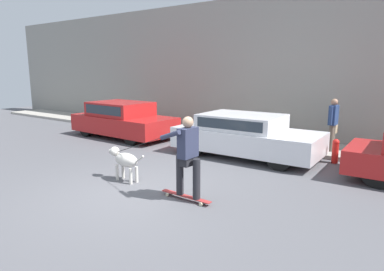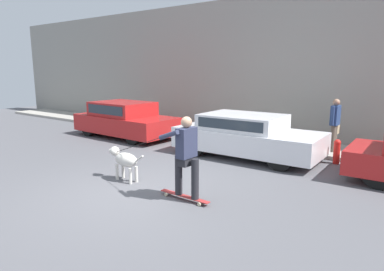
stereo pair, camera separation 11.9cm
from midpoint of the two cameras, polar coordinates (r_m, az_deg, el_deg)
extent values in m
plane|color=#545459|center=(7.19, -9.01, -9.48)|extent=(36.00, 36.00, 0.00)
cube|color=gray|center=(12.70, 13.71, 10.84)|extent=(32.00, 0.30, 5.07)
cube|color=#A39E93|center=(11.95, 11.20, -1.03)|extent=(30.00, 1.85, 0.12)
cylinder|color=black|center=(12.71, -5.12, 1.00)|extent=(0.62, 0.22, 0.61)
cylinder|color=black|center=(11.63, -10.34, -0.08)|extent=(0.62, 0.22, 0.61)
cylinder|color=black|center=(14.50, -12.43, 2.01)|extent=(0.62, 0.22, 0.61)
cylinder|color=black|center=(13.55, -17.49, 1.15)|extent=(0.62, 0.22, 0.61)
cube|color=#B21E1E|center=(13.03, -11.53, 1.90)|extent=(4.09, 1.94, 0.62)
cube|color=#B21E1E|center=(13.08, -12.10, 4.39)|extent=(2.23, 1.70, 0.50)
cube|color=#28333D|center=(12.56, -14.93, 4.12)|extent=(1.92, 0.07, 0.32)
cylinder|color=black|center=(10.29, 17.12, -1.68)|extent=(0.67, 0.21, 0.66)
cylinder|color=black|center=(8.83, 14.01, -3.57)|extent=(0.67, 0.21, 0.66)
cylinder|color=black|center=(11.29, 4.57, -0.13)|extent=(0.67, 0.21, 0.66)
cylinder|color=black|center=(9.98, 0.03, -1.57)|extent=(0.67, 0.21, 0.66)
cube|color=silver|center=(9.99, 8.73, -0.69)|extent=(4.19, 1.90, 0.60)
cube|color=silver|center=(9.97, 7.96, 2.31)|extent=(2.28, 1.68, 0.43)
cube|color=#28333D|center=(9.24, 5.68, 1.82)|extent=(1.98, 0.05, 0.27)
cylinder|color=black|center=(8.28, 28.22, -5.48)|extent=(0.68, 0.22, 0.67)
cylinder|color=beige|center=(8.05, -12.78, -6.03)|extent=(0.07, 0.07, 0.36)
cylinder|color=beige|center=(8.15, -11.83, -5.77)|extent=(0.07, 0.07, 0.36)
cylinder|color=beige|center=(7.71, -10.62, -6.71)|extent=(0.07, 0.07, 0.36)
cylinder|color=beige|center=(7.81, -9.65, -6.43)|extent=(0.07, 0.07, 0.36)
ellipsoid|color=beige|center=(7.84, -11.33, -4.03)|extent=(0.68, 0.35, 0.32)
sphere|color=beige|center=(8.11, -13.17, -2.58)|extent=(0.22, 0.22, 0.22)
cylinder|color=beige|center=(8.19, -13.59, -2.59)|extent=(0.13, 0.11, 0.10)
cylinder|color=beige|center=(7.50, -9.21, -3.90)|extent=(0.27, 0.06, 0.21)
cylinder|color=beige|center=(6.95, -4.66, -9.80)|extent=(0.07, 0.03, 0.07)
cylinder|color=beige|center=(7.06, -3.84, -9.47)|extent=(0.07, 0.03, 0.07)
cylinder|color=beige|center=(6.46, 0.94, -11.40)|extent=(0.07, 0.03, 0.07)
cylinder|color=beige|center=(6.58, 1.72, -11.00)|extent=(0.07, 0.03, 0.07)
cube|color=#A82D2D|center=(6.74, -1.56, -10.06)|extent=(1.15, 0.15, 0.02)
cylinder|color=#232328|center=(6.69, -2.55, -6.62)|extent=(0.14, 0.14, 0.78)
cylinder|color=#232328|center=(6.46, 0.22, -7.28)|extent=(0.14, 0.14, 0.78)
cube|color=#232328|center=(6.48, -1.20, -4.33)|extent=(0.19, 0.33, 0.16)
cube|color=#2D334C|center=(6.40, -1.21, -1.21)|extent=(0.22, 0.42, 0.57)
sphere|color=tan|center=(6.33, -1.23, 2.24)|extent=(0.21, 0.21, 0.21)
cylinder|color=#2D334C|center=(6.60, 0.14, -1.11)|extent=(0.09, 0.09, 0.54)
cylinder|color=#2D334C|center=(6.37, -4.17, 0.08)|extent=(0.55, 0.19, 0.26)
cylinder|color=black|center=(7.33, -9.76, -1.72)|extent=(1.72, 0.33, 0.62)
cylinder|color=brown|center=(10.96, 22.08, -0.30)|extent=(0.14, 0.14, 0.78)
cylinder|color=brown|center=(10.81, 21.86, -0.43)|extent=(0.14, 0.14, 0.78)
cube|color=navy|center=(10.78, 22.23, 3.16)|extent=(0.21, 0.39, 0.57)
cylinder|color=navy|center=(11.01, 22.57, 3.36)|extent=(0.08, 0.08, 0.54)
cylinder|color=navy|center=(10.56, 21.88, 3.12)|extent=(0.08, 0.08, 0.54)
sphere|color=#997056|center=(10.74, 22.37, 5.18)|extent=(0.19, 0.19, 0.19)
cube|color=tan|center=(11.06, 22.41, 1.15)|extent=(0.11, 0.33, 0.32)
cylinder|color=red|center=(9.98, 22.43, -2.78)|extent=(0.17, 0.17, 0.53)
sphere|color=red|center=(9.92, 22.56, -1.04)|extent=(0.18, 0.18, 0.18)
camera|label=1|loc=(0.06, -90.42, -0.08)|focal=32.00mm
camera|label=2|loc=(0.06, 89.58, 0.08)|focal=32.00mm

